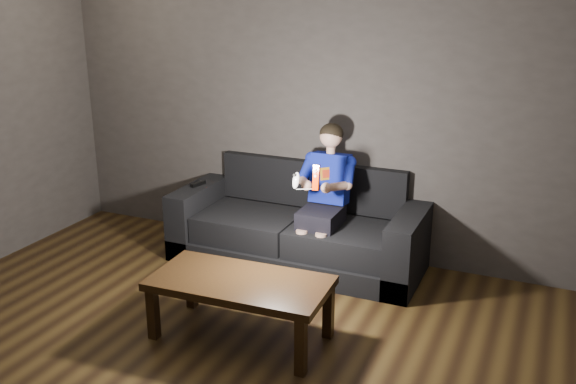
% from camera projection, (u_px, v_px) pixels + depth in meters
% --- Properties ---
extents(back_wall, '(5.00, 0.04, 2.70)m').
position_uv_depth(back_wall, '(316.00, 105.00, 5.64)').
color(back_wall, '#383331').
rests_on(back_wall, ground).
extents(sofa, '(2.20, 0.95, 0.85)m').
position_uv_depth(sofa, '(300.00, 231.00, 5.70)').
color(sofa, black).
rests_on(sofa, floor).
extents(child, '(0.48, 0.59, 1.18)m').
position_uv_depth(child, '(325.00, 187.00, 5.41)').
color(child, black).
rests_on(child, sofa).
extents(wii_remote_red, '(0.06, 0.08, 0.20)m').
position_uv_depth(wii_remote_red, '(316.00, 177.00, 4.91)').
color(wii_remote_red, '#EC2E00').
rests_on(wii_remote_red, child).
extents(nunchuk_white, '(0.07, 0.10, 0.14)m').
position_uv_depth(nunchuk_white, '(296.00, 180.00, 5.00)').
color(nunchuk_white, white).
rests_on(nunchuk_white, child).
extents(wii_remote_black, '(0.07, 0.17, 0.03)m').
position_uv_depth(wii_remote_black, '(198.00, 184.00, 5.90)').
color(wii_remote_black, black).
rests_on(wii_remote_black, sofa).
extents(coffee_table, '(1.25, 0.66, 0.45)m').
position_uv_depth(coffee_table, '(240.00, 287.00, 4.40)').
color(coffee_table, black).
rests_on(coffee_table, floor).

